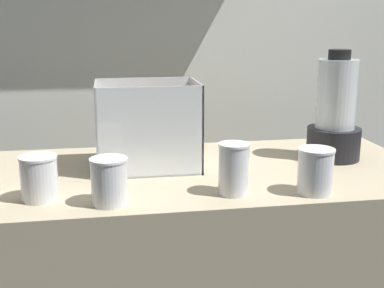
% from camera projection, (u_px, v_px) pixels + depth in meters
% --- Properties ---
extents(back_wall_unit, '(2.60, 0.24, 2.50)m').
position_uv_depth(back_wall_unit, '(161.00, 35.00, 2.12)').
color(back_wall_unit, silver).
rests_on(back_wall_unit, ground_plane).
extents(carrot_display_bin, '(0.30, 0.22, 0.26)m').
position_uv_depth(carrot_display_bin, '(148.00, 140.00, 1.49)').
color(carrot_display_bin, white).
rests_on(carrot_display_bin, counter).
extents(blender_pitcher, '(0.17, 0.17, 0.34)m').
position_uv_depth(blender_pitcher, '(335.00, 116.00, 1.57)').
color(blender_pitcher, black).
rests_on(blender_pitcher, counter).
extents(juice_cup_mango_left, '(0.09, 0.09, 0.11)m').
position_uv_depth(juice_cup_mango_left, '(39.00, 180.00, 1.23)').
color(juice_cup_mango_left, white).
rests_on(juice_cup_mango_left, counter).
extents(juice_cup_pomegranate_middle, '(0.09, 0.09, 0.12)m').
position_uv_depth(juice_cup_pomegranate_middle, '(109.00, 183.00, 1.20)').
color(juice_cup_pomegranate_middle, white).
rests_on(juice_cup_pomegranate_middle, counter).
extents(juice_cup_orange_right, '(0.08, 0.08, 0.13)m').
position_uv_depth(juice_cup_orange_right, '(234.00, 171.00, 1.27)').
color(juice_cup_orange_right, white).
rests_on(juice_cup_orange_right, counter).
extents(juice_cup_orange_far_right, '(0.09, 0.09, 0.12)m').
position_uv_depth(juice_cup_orange_far_right, '(315.00, 173.00, 1.27)').
color(juice_cup_orange_far_right, white).
rests_on(juice_cup_orange_far_right, counter).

